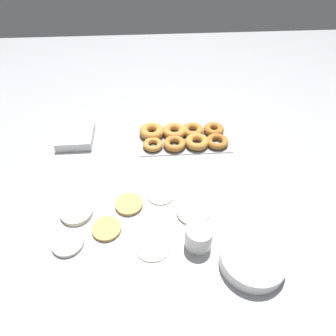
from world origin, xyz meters
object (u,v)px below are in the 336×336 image
pancake_2 (77,212)px  pancake_5 (161,193)px  pancake_1 (193,212)px  container_stack (76,137)px  pancake_6 (68,243)px  pancake_0 (153,244)px  pancake_3 (107,229)px  batter_bowl (253,259)px  donut_tray (183,136)px  pancake_4 (129,204)px  paper_cup (199,237)px

pancake_2 → pancake_5: pancake_2 is taller
pancake_1 → container_stack: container_stack is taller
pancake_2 → pancake_6: (0.01, 0.11, -0.00)m
pancake_0 → container_stack: 0.61m
pancake_3 → batter_bowl: bearing=161.2°
pancake_5 → batter_bowl: bearing=131.2°
pancake_1 → pancake_6: pancake_6 is taller
pancake_3 → container_stack: 0.49m
pancake_0 → donut_tray: size_ratio=0.31×
pancake_0 → pancake_1: (-0.14, -0.11, 0.00)m
pancake_3 → pancake_5: pancake_3 is taller
pancake_1 → pancake_6: size_ratio=1.12×
donut_tray → pancake_2: bearing=43.2°
pancake_6 → batter_bowl: 0.55m
pancake_4 → paper_cup: 0.27m
pancake_1 → donut_tray: donut_tray is taller
pancake_2 → pancake_5: bearing=-166.8°
pancake_1 → pancake_5: pancake_1 is taller
pancake_1 → batter_bowl: size_ratio=0.58×
pancake_2 → paper_cup: bearing=159.8°
pancake_6 → container_stack: (0.05, -0.51, 0.01)m
batter_bowl → paper_cup: paper_cup is taller
pancake_4 → pancake_1: bearing=167.6°
pancake_5 → container_stack: 0.47m
pancake_2 → batter_bowl: (-0.53, 0.22, 0.02)m
pancake_4 → pancake_5: (-0.11, -0.04, -0.00)m
pancake_6 → pancake_4: bearing=-142.9°
pancake_5 → donut_tray: size_ratio=0.27×
pancake_4 → paper_cup: (-0.21, 0.16, 0.03)m
pancake_0 → pancake_4: 0.17m
pancake_0 → container_stack: size_ratio=0.76×
pancake_1 → batter_bowl: (-0.14, 0.19, 0.02)m
pancake_5 → paper_cup: size_ratio=1.27×
pancake_3 → donut_tray: 0.52m
batter_bowl → container_stack: size_ratio=1.22×
pancake_5 → batter_bowl: batter_bowl is taller
pancake_0 → pancake_3: (0.14, -0.06, 0.00)m
pancake_2 → pancake_5: (-0.28, -0.07, -0.00)m
pancake_3 → pancake_6: size_ratio=0.95×
pancake_5 → batter_bowl: size_ratio=0.55×
donut_tray → paper_cup: bearing=89.2°
pancake_1 → paper_cup: 0.12m
pancake_6 → donut_tray: donut_tray is taller
pancake_1 → container_stack: bearing=-43.3°
pancake_6 → paper_cup: size_ratio=1.19×
pancake_4 → batter_bowl: batter_bowl is taller
pancake_3 → paper_cup: paper_cup is taller
pancake_3 → paper_cup: (-0.28, 0.07, 0.03)m
donut_tray → pancake_5: bearing=70.0°
pancake_0 → batter_bowl: bearing=164.1°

